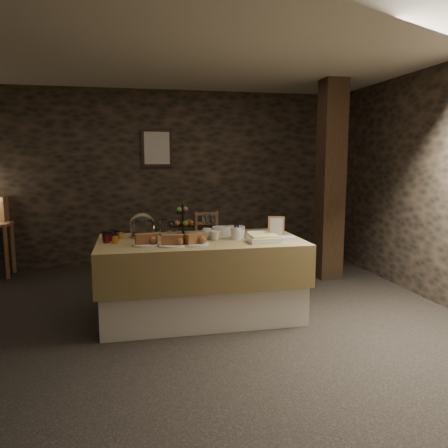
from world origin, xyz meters
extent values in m
cube|color=black|center=(0.00, 0.00, 0.00)|extent=(5.50, 5.00, 0.01)
cube|color=black|center=(0.00, 2.50, 1.30)|extent=(5.50, 0.02, 2.60)
cube|color=black|center=(0.00, -2.50, 1.30)|extent=(5.50, 0.02, 2.60)
cube|color=black|center=(2.75, 0.00, 1.30)|extent=(0.02, 5.00, 2.60)
cube|color=beige|center=(0.00, 0.00, 2.60)|extent=(5.50, 5.00, 0.01)
cube|color=silver|center=(0.13, 0.10, 0.38)|extent=(1.93, 0.99, 0.75)
cube|color=olive|center=(0.13, 0.10, 0.59)|extent=(2.01, 1.07, 0.41)
cube|color=#946949|center=(-2.19, 2.01, 0.35)|extent=(0.04, 0.04, 0.70)
cube|color=#946949|center=(-2.19, 2.35, 0.35)|extent=(0.04, 0.04, 0.70)
cube|color=#946949|center=(0.58, 2.18, 0.20)|extent=(0.40, 0.38, 0.04)
cube|color=#946949|center=(0.58, 2.34, 0.63)|extent=(0.36, 0.05, 0.36)
cube|color=black|center=(2.03, 1.20, 1.30)|extent=(0.30, 0.30, 2.60)
cube|color=#2F1F18|center=(-0.15, 2.47, 1.75)|extent=(0.45, 0.03, 0.55)
cube|color=beige|center=(-0.15, 2.45, 1.75)|extent=(0.37, 0.01, 0.47)
cylinder|color=white|center=(0.36, 0.22, 0.84)|extent=(0.19, 0.19, 0.10)
cylinder|color=white|center=(0.54, 0.32, 0.84)|extent=(0.20, 0.20, 0.08)
cylinder|color=white|center=(0.48, 0.01, 0.85)|extent=(0.10, 0.10, 0.12)
imported|color=white|center=(0.20, 0.11, 0.84)|extent=(0.14, 0.14, 0.09)
imported|color=white|center=(0.26, 0.02, 0.84)|extent=(0.12, 0.12, 0.09)
cylinder|color=white|center=(0.21, 0.17, 0.84)|extent=(0.09, 0.09, 0.09)
cylinder|color=white|center=(0.53, 0.08, 0.84)|extent=(0.08, 0.08, 0.09)
imported|color=white|center=(0.72, 0.06, 0.82)|extent=(0.24, 0.24, 0.06)
cylinder|color=#946949|center=(-0.43, 0.35, 0.80)|extent=(0.26, 0.26, 0.01)
cylinder|color=brown|center=(-0.43, 0.35, 0.84)|extent=(0.22, 0.22, 0.07)
sphere|color=white|center=(-0.43, 0.35, 0.91)|extent=(0.26, 0.26, 0.26)
cylinder|color=black|center=(-0.01, 0.44, 0.96)|extent=(0.02, 0.02, 0.33)
cylinder|color=black|center=(-0.01, 0.44, 0.88)|extent=(0.23, 0.23, 0.01)
cylinder|color=black|center=(-0.01, 0.44, 1.02)|extent=(0.16, 0.16, 0.01)
sphere|color=#4D7C24|center=(0.05, 0.46, 0.92)|extent=(0.07, 0.07, 0.07)
sphere|color=maroon|center=(-0.05, 0.47, 0.92)|extent=(0.07, 0.07, 0.07)
sphere|color=#4D7C24|center=(0.01, 0.38, 0.92)|extent=(0.07, 0.07, 0.07)
sphere|color=brown|center=(-0.07, 0.41, 0.92)|extent=(0.07, 0.07, 0.07)
sphere|color=maroon|center=(0.07, 0.40, 0.92)|extent=(0.07, 0.07, 0.07)
cylinder|color=white|center=(-0.41, -0.09, 0.80)|extent=(0.26, 0.26, 0.01)
cube|color=brown|center=(-0.41, -0.09, 0.85)|extent=(0.21, 0.11, 0.09)
cylinder|color=white|center=(-0.17, -0.18, 0.80)|extent=(0.26, 0.26, 0.01)
cube|color=brown|center=(-0.17, -0.18, 0.85)|extent=(0.21, 0.12, 0.09)
cylinder|color=white|center=(0.04, -0.17, 0.80)|extent=(0.26, 0.26, 0.01)
cube|color=brown|center=(0.04, -0.17, 0.85)|extent=(0.22, 0.16, 0.09)
cylinder|color=#580D17|center=(-0.74, 0.20, 0.83)|extent=(0.06, 0.06, 0.07)
cylinder|color=#B66F1C|center=(-0.70, 0.07, 0.83)|extent=(0.06, 0.06, 0.07)
cylinder|color=#580D17|center=(-0.78, 0.10, 0.83)|extent=(0.06, 0.06, 0.07)
cylinder|color=#B66F1C|center=(-0.66, 0.27, 0.83)|extent=(0.06, 0.06, 0.07)
cylinder|color=#580D17|center=(-0.72, 0.33, 0.83)|extent=(0.06, 0.06, 0.07)
cylinder|color=#B66F1C|center=(-0.80, 0.25, 0.83)|extent=(0.06, 0.06, 0.07)
cube|color=white|center=(0.70, -0.18, 0.82)|extent=(0.30, 0.22, 0.05)
cube|color=#F4ED75|center=(0.70, -0.18, 0.85)|extent=(0.26, 0.18, 0.02)
cube|color=white|center=(0.95, -0.18, 0.82)|extent=(0.14, 0.14, 0.04)
cube|color=#946949|center=(0.94, 0.17, 0.88)|extent=(0.18, 0.13, 0.22)
cylinder|color=white|center=(-0.22, 0.46, 0.87)|extent=(0.10, 0.10, 0.16)
cylinder|color=white|center=(-0.12, 0.40, 0.86)|extent=(0.09, 0.09, 0.14)
camera|label=1|loc=(-0.52, -4.14, 1.58)|focal=35.00mm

